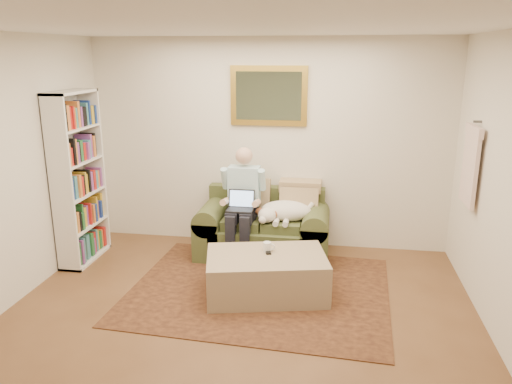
% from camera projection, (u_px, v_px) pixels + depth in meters
% --- Properties ---
extents(room_shell, '(4.51, 5.00, 2.61)m').
position_uv_depth(room_shell, '(234.00, 189.00, 4.19)').
color(room_shell, brown).
rests_on(room_shell, ground).
extents(rug, '(2.76, 2.26, 0.01)m').
position_uv_depth(rug, '(259.00, 290.00, 5.24)').
color(rug, black).
rests_on(rug, room_shell).
extents(sofa, '(1.58, 0.80, 0.95)m').
position_uv_depth(sofa, '(263.00, 233.00, 6.10)').
color(sofa, '#4B502A').
rests_on(sofa, room_shell).
extents(seated_man, '(0.52, 0.74, 1.33)m').
position_uv_depth(seated_man, '(242.00, 205.00, 5.89)').
color(seated_man, '#8CCDD8').
rests_on(seated_man, sofa).
extents(laptop, '(0.31, 0.24, 0.22)m').
position_uv_depth(laptop, '(241.00, 204.00, 5.82)').
color(laptop, black).
rests_on(laptop, seated_man).
extents(sleeping_dog, '(0.65, 0.41, 0.24)m').
position_uv_depth(sleeping_dog, '(286.00, 211.00, 5.89)').
color(sleeping_dog, white).
rests_on(sleeping_dog, sofa).
extents(ottoman, '(1.34, 1.01, 0.43)m').
position_uv_depth(ottoman, '(266.00, 275.00, 5.09)').
color(ottoman, tan).
rests_on(ottoman, room_shell).
extents(coffee_mug, '(0.08, 0.08, 0.10)m').
position_uv_depth(coffee_mug, '(267.00, 247.00, 5.12)').
color(coffee_mug, white).
rests_on(coffee_mug, ottoman).
extents(tv_remote, '(0.09, 0.16, 0.02)m').
position_uv_depth(tv_remote, '(268.00, 251.00, 5.11)').
color(tv_remote, black).
rests_on(tv_remote, ottoman).
extents(bookshelf, '(0.28, 0.80, 2.00)m').
position_uv_depth(bookshelf, '(78.00, 178.00, 5.78)').
color(bookshelf, white).
rests_on(bookshelf, room_shell).
extents(wall_mirror, '(0.94, 0.04, 0.72)m').
position_uv_depth(wall_mirror, '(269.00, 96.00, 6.04)').
color(wall_mirror, gold).
rests_on(wall_mirror, room_shell).
extents(hanging_shirt, '(0.06, 0.52, 0.90)m').
position_uv_depth(hanging_shirt, '(471.00, 161.00, 5.03)').
color(hanging_shirt, '#FADECE').
rests_on(hanging_shirt, room_shell).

